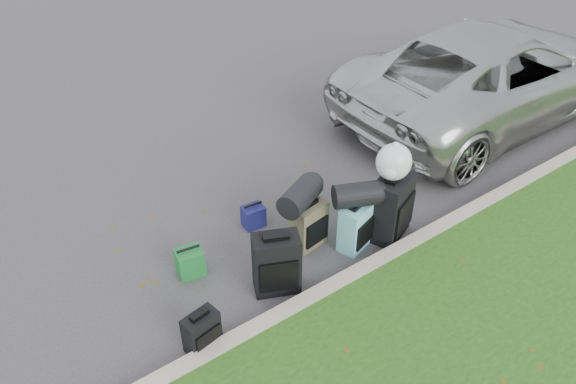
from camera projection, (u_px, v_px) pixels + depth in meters
ground at (304, 233)px, 6.97m from camera, size 120.00×120.00×0.00m
curb at (358, 275)px, 6.27m from camera, size 120.00×0.18×0.15m
suv at (492, 73)px, 9.01m from camera, size 5.42×2.51×1.50m
suitcase_small_black at (202, 332)px, 5.43m from camera, size 0.38×0.25×0.44m
suitcase_large_black_left at (276, 264)px, 6.00m from camera, size 0.58×0.48×0.72m
suitcase_olive at (308, 224)px, 6.64m from camera, size 0.46×0.33×0.59m
suitcase_teal at (356, 227)px, 6.60m from camera, size 0.47×0.36×0.60m
suitcase_large_black_right at (391, 207)px, 6.71m from camera, size 0.64×0.51×0.83m
tote_green at (190, 263)px, 6.30m from camera, size 0.32×0.27×0.33m
tote_navy at (253, 216)px, 7.01m from camera, size 0.28×0.23×0.28m
duffel_left at (300, 196)px, 6.35m from camera, size 0.64×0.51×0.30m
duffel_right at (356, 195)px, 6.36m from camera, size 0.58×0.47×0.29m
trash_bag at (394, 162)px, 6.36m from camera, size 0.42×0.42×0.42m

